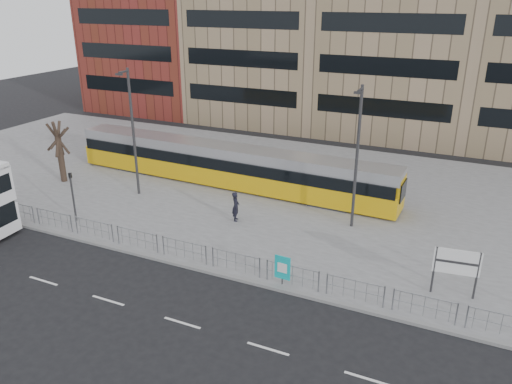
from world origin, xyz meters
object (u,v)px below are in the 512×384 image
at_px(lamp_post_west, 132,128).
at_px(station_sign, 457,264).
at_px(pedestrian, 236,206).
at_px(tram, 227,165).
at_px(bare_tree, 55,118).
at_px(ad_panel, 282,268).
at_px(lamp_post_east, 357,153).
at_px(traffic_light_west, 72,191).

bearing_deg(lamp_post_west, station_sign, -11.34).
relative_size(pedestrian, lamp_post_west, 0.22).
height_order(tram, station_sign, tram).
xyz_separation_m(pedestrian, bare_tree, (-14.71, 0.83, 3.80)).
bearing_deg(pedestrian, station_sign, -124.98).
bearing_deg(tram, pedestrian, -55.58).
xyz_separation_m(ad_panel, bare_tree, (-19.99, 6.36, 3.85)).
height_order(station_sign, lamp_post_east, lamp_post_east).
distance_m(ad_panel, lamp_post_west, 15.42).
bearing_deg(ad_panel, lamp_post_west, 157.22).
bearing_deg(lamp_post_east, ad_panel, -100.20).
height_order(station_sign, bare_tree, bare_tree).
height_order(lamp_post_west, bare_tree, lamp_post_west).
bearing_deg(lamp_post_west, tram, 41.57).
height_order(ad_panel, bare_tree, bare_tree).
bearing_deg(bare_tree, lamp_post_east, 3.46).
bearing_deg(ad_panel, station_sign, 21.22).
xyz_separation_m(tram, lamp_post_west, (-4.76, -4.22, 3.20)).
xyz_separation_m(ad_panel, traffic_light_west, (-14.17, 1.40, 1.10)).
xyz_separation_m(traffic_light_west, bare_tree, (-5.83, 4.95, 2.75)).
distance_m(station_sign, traffic_light_west, 21.65).
relative_size(tram, pedestrian, 13.47).
distance_m(pedestrian, bare_tree, 15.22).
relative_size(ad_panel, lamp_post_east, 0.18).
bearing_deg(station_sign, bare_tree, 164.76).
bearing_deg(lamp_post_west, ad_panel, -26.16).
bearing_deg(tram, station_sign, -25.64).
distance_m(lamp_post_west, bare_tree, 6.59).
bearing_deg(lamp_post_east, bare_tree, -176.54).
xyz_separation_m(ad_panel, pedestrian, (-5.28, 5.53, 0.05)).
xyz_separation_m(traffic_light_west, lamp_post_east, (15.54, 6.24, 2.60)).
distance_m(traffic_light_west, bare_tree, 8.13).
bearing_deg(ad_panel, lamp_post_east, 83.18).
bearing_deg(lamp_post_east, traffic_light_west, -158.11).
xyz_separation_m(station_sign, lamp_post_east, (-6.09, 5.25, 2.95)).
height_order(station_sign, ad_panel, station_sign).
distance_m(pedestrian, lamp_post_east, 7.89).
xyz_separation_m(pedestrian, lamp_post_west, (-8.13, 1.06, 3.74)).
relative_size(tram, lamp_post_east, 2.96).
relative_size(station_sign, lamp_post_west, 0.27).
bearing_deg(lamp_post_west, pedestrian, -7.42).
height_order(traffic_light_west, lamp_post_west, lamp_post_west).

